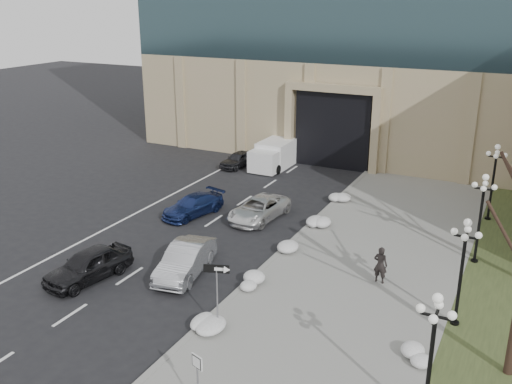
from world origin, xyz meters
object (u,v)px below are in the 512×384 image
car_a (88,265)px  car_e (239,159)px  box_truck (278,153)px  pedestrian (380,265)px  lamppost_b (463,258)px  car_c (193,206)px  lamppost_d (494,172)px  lamppost_c (482,207)px  car_d (259,209)px  car_b (185,260)px  keep_sign (197,372)px  lamppost_a (432,343)px  one_way_sign (221,277)px

car_a → car_e: 20.10m
car_e → box_truck: size_ratio=0.56×
pedestrian → lamppost_b: size_ratio=0.38×
car_c → lamppost_d: size_ratio=0.91×
car_a → lamppost_c: 19.32m
car_d → lamppost_b: lamppost_b is taller
car_b → keep_sign: 10.03m
car_b → pedestrian: size_ratio=2.58×
lamppost_a → one_way_sign: bearing=167.0°
pedestrian → one_way_sign: 8.28m
car_e → lamppost_c: lamppost_c is taller
car_b → lamppost_b: lamppost_b is taller
car_d → lamppost_d: size_ratio=1.00×
lamppost_c → car_d: bearing=177.7°
keep_sign → car_d: bearing=127.9°
car_a → car_d: bearing=80.8°
car_b → lamppost_c: (12.46, 7.61, 2.31)m
car_b → lamppost_b: bearing=-5.4°
pedestrian → one_way_sign: one_way_sign is taller
car_b → pedestrian: pedestrian is taller
box_truck → keep_sign: 29.06m
lamppost_d → lamppost_a: bearing=-90.0°
pedestrian → lamppost_a: lamppost_a is taller
box_truck → one_way_sign: 24.08m
keep_sign → lamppost_d: bearing=91.5°
lamppost_c → lamppost_d: size_ratio=1.00×
box_truck → lamppost_a: (16.32, -24.67, 2.08)m
car_d → box_truck: 11.80m
car_c → car_d: (3.95, 1.23, 0.03)m
keep_sign → lamppost_d: 23.23m
car_d → one_way_sign: size_ratio=1.64×
one_way_sign → lamppost_a: (8.44, -1.95, 0.67)m
keep_sign → car_c: bearing=141.2°
car_d → car_a: bearing=-104.3°
pedestrian → lamppost_c: bearing=-127.5°
keep_sign → lamppost_c: bearing=85.2°
pedestrian → box_truck: (-12.58, 16.04, -0.03)m
car_e → lamppost_a: size_ratio=0.76×
car_b → car_d: car_b is taller
car_e → pedestrian: bearing=-33.3°
car_e → one_way_sign: 23.39m
lamppost_c → lamppost_d: same height
box_truck → lamppost_c: 20.17m
one_way_sign → lamppost_a: lamppost_a is taller
car_c → keep_sign: size_ratio=1.91×
car_a → pedestrian: pedestrian is taller
car_c → one_way_sign: bearing=-38.2°
keep_sign → lamppost_a: 7.30m
pedestrian → lamppost_b: bearing=153.3°
car_a → car_d: size_ratio=0.93×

